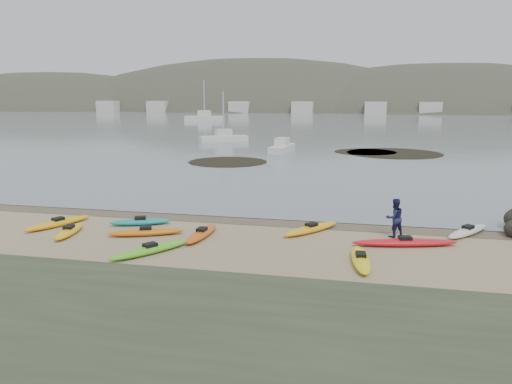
# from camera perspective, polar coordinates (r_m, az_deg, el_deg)

# --- Properties ---
(ground) EXTENTS (600.00, 600.00, 0.00)m
(ground) POSITION_cam_1_polar(r_m,az_deg,el_deg) (27.33, 0.00, -3.09)
(ground) COLOR tan
(ground) RESTS_ON ground
(wet_sand) EXTENTS (60.00, 60.00, 0.00)m
(wet_sand) POSITION_cam_1_polar(r_m,az_deg,el_deg) (27.05, -0.14, -3.23)
(wet_sand) COLOR brown
(wet_sand) RESTS_ON ground
(water) EXTENTS (1200.00, 1200.00, 0.00)m
(water) POSITION_cam_1_polar(r_m,az_deg,el_deg) (325.98, 11.62, 9.80)
(water) COLOR slate
(water) RESTS_ON ground
(bluff) EXTENTS (60.00, 8.00, 2.00)m
(bluff) POSITION_cam_1_polar(r_m,az_deg,el_deg) (11.65, -20.06, -19.11)
(bluff) COLOR #475138
(bluff) RESTS_ON ground
(kayaks) EXTENTS (22.80, 9.50, 0.34)m
(kayaks) POSITION_cam_1_polar(r_m,az_deg,el_deg) (23.69, -2.40, -4.92)
(kayaks) COLOR #FFB215
(kayaks) RESTS_ON ground
(person_east) EXTENTS (1.14, 1.06, 1.87)m
(person_east) POSITION_cam_1_polar(r_m,az_deg,el_deg) (24.62, 15.55, -2.86)
(person_east) COLOR #1B204F
(person_east) RESTS_ON ground
(kelp_mats) EXTENTS (25.91, 20.40, 0.04)m
(kelp_mats) POSITION_cam_1_polar(r_m,az_deg,el_deg) (56.19, 10.35, 4.16)
(kelp_mats) COLOR black
(kelp_mats) RESTS_ON water
(moored_boats) EXTENTS (98.09, 79.70, 1.37)m
(moored_boats) POSITION_cam_1_polar(r_m,az_deg,el_deg) (106.78, 12.89, 7.63)
(moored_boats) COLOR silver
(moored_boats) RESTS_ON ground
(far_hills) EXTENTS (550.00, 135.00, 80.00)m
(far_hills) POSITION_cam_1_polar(r_m,az_deg,el_deg) (223.55, 21.12, 4.64)
(far_hills) COLOR #384235
(far_hills) RESTS_ON ground
(far_town) EXTENTS (199.00, 5.00, 4.00)m
(far_town) POSITION_cam_1_polar(r_m,az_deg,el_deg) (170.93, 12.72, 9.35)
(far_town) COLOR beige
(far_town) RESTS_ON ground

